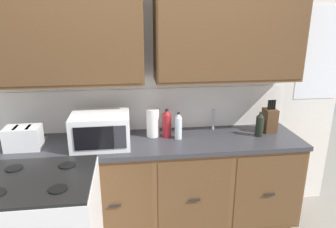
{
  "coord_description": "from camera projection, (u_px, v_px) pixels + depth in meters",
  "views": [
    {
      "loc": [
        -0.18,
        -2.24,
        1.97
      ],
      "look_at": [
        0.14,
        0.27,
        1.16
      ],
      "focal_mm": 33.23,
      "sensor_mm": 36.0,
      "label": 1
    }
  ],
  "objects": [
    {
      "name": "wall_unit",
      "position": [
        149.0,
        57.0,
        2.72
      ],
      "size": [
        3.85,
        0.4,
        2.37
      ],
      "color": "white",
      "rests_on": "ground_plane"
    },
    {
      "name": "counter_run",
      "position": [
        153.0,
        185.0,
        2.88
      ],
      "size": [
        2.68,
        0.64,
        0.91
      ],
      "color": "black",
      "rests_on": "ground_plane"
    },
    {
      "name": "microwave",
      "position": [
        101.0,
        130.0,
        2.6
      ],
      "size": [
        0.48,
        0.37,
        0.28
      ],
      "color": "white",
      "rests_on": "counter_run"
    },
    {
      "name": "toaster",
      "position": [
        23.0,
        138.0,
        2.55
      ],
      "size": [
        0.28,
        0.18,
        0.19
      ],
      "color": "white",
      "rests_on": "counter_run"
    },
    {
      "name": "knife_block",
      "position": [
        270.0,
        120.0,
        2.93
      ],
      "size": [
        0.11,
        0.14,
        0.31
      ],
      "color": "#52361E",
      "rests_on": "counter_run"
    },
    {
      "name": "sink_faucet",
      "position": [
        213.0,
        119.0,
        2.99
      ],
      "size": [
        0.02,
        0.02,
        0.2
      ],
      "primitive_type": "cylinder",
      "color": "#B2B5BA",
      "rests_on": "counter_run"
    },
    {
      "name": "paper_towel_roll",
      "position": [
        153.0,
        123.0,
        2.81
      ],
      "size": [
        0.12,
        0.12,
        0.26
      ],
      "primitive_type": "cylinder",
      "color": "white",
      "rests_on": "counter_run"
    },
    {
      "name": "bottle_red",
      "position": [
        167.0,
        123.0,
        2.79
      ],
      "size": [
        0.08,
        0.08,
        0.26
      ],
      "color": "maroon",
      "rests_on": "counter_run"
    },
    {
      "name": "bottle_dark",
      "position": [
        260.0,
        124.0,
        2.82
      ],
      "size": [
        0.07,
        0.07,
        0.23
      ],
      "color": "black",
      "rests_on": "counter_run"
    },
    {
      "name": "bottle_clear",
      "position": [
        178.0,
        126.0,
        2.75
      ],
      "size": [
        0.06,
        0.06,
        0.25
      ],
      "color": "silver",
      "rests_on": "counter_run"
    }
  ]
}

